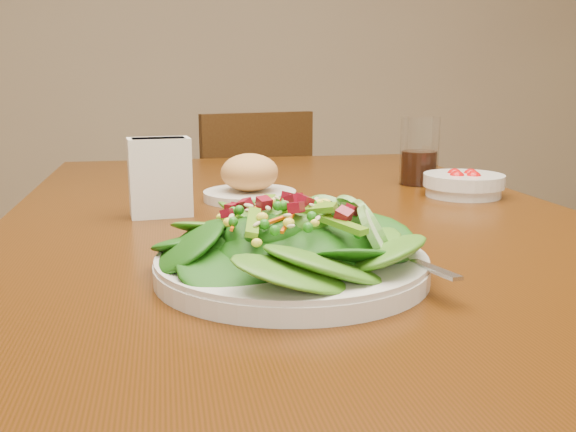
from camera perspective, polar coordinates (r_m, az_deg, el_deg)
name	(u,v)px	position (r m, az deg, el deg)	size (l,w,h in m)	color
dining_table	(293,271)	(1.06, 0.48, -4.88)	(0.90, 1.40, 0.75)	#421E08
chair_far	(244,231)	(2.17, -3.90, -1.31)	(0.49, 0.49, 0.85)	black
salad_plate	(301,248)	(0.69, 1.15, -2.88)	(0.30, 0.29, 0.09)	silver
bread_plate	(250,181)	(1.12, -3.43, 3.11)	(0.16, 0.16, 0.08)	silver
tomato_bowl	(463,184)	(1.20, 15.33, 2.75)	(0.14, 0.14, 0.05)	silver
drinking_glass	(419,156)	(1.31, 11.58, 5.26)	(0.08, 0.08, 0.13)	silver
napkin_holder	(160,175)	(1.01, -11.32, 3.59)	(0.10, 0.06, 0.12)	white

